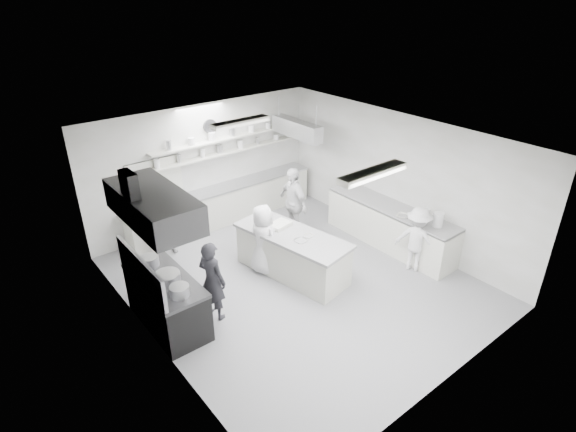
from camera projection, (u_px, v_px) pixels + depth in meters
floor at (295, 281)px, 9.55m from camera, size 6.00×7.00×0.02m
ceiling at (297, 140)px, 8.19m from camera, size 6.00×7.00×0.02m
wall_back at (205, 165)px, 11.30m from camera, size 6.00×0.04×3.00m
wall_front at (456, 305)px, 6.44m from camera, size 6.00×0.04×3.00m
wall_left at (147, 271)px, 7.20m from camera, size 0.04×7.00×3.00m
wall_right at (397, 179)px, 10.54m from camera, size 0.04×7.00×3.00m
stove at (167, 303)px, 8.18m from camera, size 0.80×1.80×0.90m
exhaust_hood at (153, 206)px, 7.31m from camera, size 0.85×2.00×0.50m
back_counter at (224, 205)px, 11.73m from camera, size 5.00×0.60×0.92m
shelf_lower at (231, 151)px, 11.49m from camera, size 4.20×0.26×0.04m
shelf_upper at (230, 137)px, 11.33m from camera, size 4.20×0.26×0.04m
pass_through_window at (155, 180)px, 10.59m from camera, size 1.30×0.04×1.00m
wall_clock at (210, 126)px, 10.96m from camera, size 0.32×0.05×0.32m
right_counter at (390, 226)px, 10.67m from camera, size 0.74×3.30×0.94m
pot_rack at (297, 129)px, 11.29m from camera, size 0.30×1.60×0.40m
light_fixture_front at (373, 173)px, 6.97m from camera, size 1.30×0.25×0.10m
light_fixture_rear at (240, 122)px, 9.47m from camera, size 1.30×0.25×0.10m
prep_island at (292, 255)px, 9.62m from camera, size 1.30×2.52×0.88m
stove_pot at (168, 280)px, 7.79m from camera, size 0.43×0.43×0.25m
cook_stove at (212, 281)px, 8.22m from camera, size 0.53×0.65×1.55m
cook_back at (158, 225)px, 10.10m from camera, size 0.87×0.75×1.56m
cook_island_left at (263, 239)px, 9.55m from camera, size 0.62×0.83×1.52m
cook_island_right at (293, 203)px, 10.85m from camera, size 0.53×1.06×1.75m
cook_right at (417, 239)px, 9.64m from camera, size 0.82×1.05×1.43m
bowl_island_a at (301, 241)px, 9.18m from camera, size 0.26×0.26×0.06m
bowl_island_b at (308, 237)px, 9.34m from camera, size 0.27×0.27×0.06m
bowl_right at (403, 216)px, 10.03m from camera, size 0.34×0.34×0.06m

